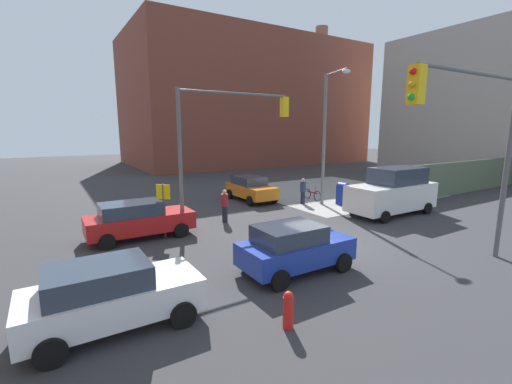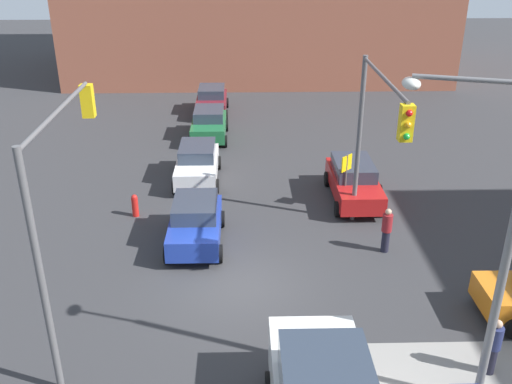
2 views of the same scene
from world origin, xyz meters
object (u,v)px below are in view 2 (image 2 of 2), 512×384
object	(u,v)px
street_lamp_corner	(493,231)
hatchback_maroon	(212,100)
hatchback_red	(354,181)
traffic_signal_nw_corner	(375,126)
pedestrian_crossing	(494,346)
traffic_signal_se_corner	(61,182)
bicycle_at_crosswalk	(378,187)
coupe_white	(197,163)
pedestrian_waiting	(387,230)
sedan_green	(209,124)
hatchback_blue	(196,222)
fire_hydrant	(135,205)

from	to	relation	value
street_lamp_corner	hatchback_maroon	size ratio (longest dim) A/B	2.04
street_lamp_corner	hatchback_red	bearing A→B (deg)	-176.93
traffic_signal_nw_corner	pedestrian_crossing	bearing A→B (deg)	17.41
traffic_signal_se_corner	bicycle_at_crosswalk	xyz separation A→B (m)	(-8.98, 10.50, -4.32)
street_lamp_corner	bicycle_at_crosswalk	distance (m)	12.68
coupe_white	pedestrian_waiting	distance (m)	9.71
hatchback_maroon	pedestrian_crossing	distance (m)	24.64
sedan_green	pedestrian_crossing	bearing A→B (deg)	23.87
hatchback_red	pedestrian_waiting	world-z (taller)	pedestrian_waiting
traffic_signal_nw_corner	street_lamp_corner	size ratio (longest dim) A/B	0.81
coupe_white	pedestrian_waiting	xyz separation A→B (m)	(6.58, 7.13, 0.04)
sedan_green	hatchback_blue	bearing A→B (deg)	0.43
hatchback_blue	traffic_signal_se_corner	bearing A→B (deg)	-30.16
traffic_signal_se_corner	coupe_white	size ratio (longest dim) A/B	1.61
street_lamp_corner	bicycle_at_crosswalk	world-z (taller)	street_lamp_corner
traffic_signal_se_corner	coupe_white	distance (m)	11.70
traffic_signal_nw_corner	hatchback_blue	world-z (taller)	traffic_signal_nw_corner
street_lamp_corner	pedestrian_waiting	distance (m)	8.06
pedestrian_waiting	fire_hydrant	bearing A→B (deg)	-74.72
hatchback_blue	bicycle_at_crosswalk	world-z (taller)	hatchback_blue
hatchback_red	hatchback_blue	size ratio (longest dim) A/B	1.17
fire_hydrant	pedestrian_waiting	distance (m)	9.87
hatchback_red	hatchback_maroon	size ratio (longest dim) A/B	1.14
traffic_signal_se_corner	pedestrian_waiting	xyz separation A→B (m)	(-4.17, 9.70, -3.78)
traffic_signal_se_corner	hatchback_red	distance (m)	13.23
hatchback_red	bicycle_at_crosswalk	bearing A→B (deg)	109.27
pedestrian_waiting	bicycle_at_crosswalk	xyz separation A→B (m)	(-4.80, 0.80, -0.53)
street_lamp_corner	coupe_white	distance (m)	16.01
fire_hydrant	bicycle_at_crosswalk	bearing A→B (deg)	100.03
hatchback_blue	bicycle_at_crosswalk	xyz separation A→B (m)	(-3.99, 7.60, -0.49)
traffic_signal_se_corner	pedestrian_crossing	bearing A→B (deg)	79.56
sedan_green	pedestrian_waiting	world-z (taller)	pedestrian_waiting
fire_hydrant	hatchback_red	size ratio (longest dim) A/B	0.21
street_lamp_corner	fire_hydrant	world-z (taller)	street_lamp_corner
traffic_signal_se_corner	pedestrian_waiting	size ratio (longest dim) A/B	3.84
fire_hydrant	hatchback_maroon	size ratio (longest dim) A/B	0.24
street_lamp_corner	bicycle_at_crosswalk	bearing A→B (deg)	177.34
fire_hydrant	hatchback_red	bearing A→B (deg)	98.78
traffic_signal_nw_corner	hatchback_red	bearing A→B (deg)	175.51
traffic_signal_nw_corner	pedestrian_crossing	xyz separation A→B (m)	(6.38, 2.00, -3.80)
pedestrian_crossing	hatchback_maroon	bearing A→B (deg)	121.53
traffic_signal_nw_corner	hatchback_red	size ratio (longest dim) A/B	1.45
pedestrian_waiting	bicycle_at_crosswalk	distance (m)	4.90
bicycle_at_crosswalk	hatchback_maroon	bearing A→B (deg)	-147.56
hatchback_blue	hatchback_maroon	bearing A→B (deg)	-179.45
hatchback_maroon	hatchback_blue	size ratio (longest dim) A/B	1.03
fire_hydrant	bicycle_at_crosswalk	distance (m)	10.36
street_lamp_corner	traffic_signal_nw_corner	bearing A→B (deg)	-172.57
coupe_white	pedestrian_waiting	bearing A→B (deg)	47.29
traffic_signal_se_corner	street_lamp_corner	world-z (taller)	street_lamp_corner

